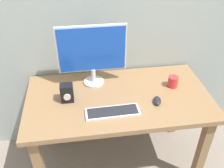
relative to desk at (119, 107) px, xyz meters
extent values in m
plane|color=gray|center=(0.00, 0.00, -0.65)|extent=(6.00, 6.00, 0.00)
cube|color=#936D47|center=(0.00, 0.00, 0.09)|extent=(1.41, 0.75, 0.04)
cube|color=#936D47|center=(0.63, -0.30, -0.29)|extent=(0.07, 0.07, 0.72)
cube|color=#936D47|center=(-0.63, 0.30, -0.29)|extent=(0.07, 0.07, 0.72)
cube|color=#936D47|center=(0.63, 0.30, -0.29)|extent=(0.07, 0.07, 0.72)
cylinder|color=silver|center=(-0.17, 0.21, 0.12)|extent=(0.17, 0.17, 0.02)
cylinder|color=silver|center=(-0.17, 0.21, 0.18)|extent=(0.04, 0.04, 0.11)
cube|color=silver|center=(-0.17, 0.22, 0.41)|extent=(0.53, 0.02, 0.38)
cube|color=blue|center=(-0.17, 0.21, 0.41)|extent=(0.51, 0.01, 0.35)
cube|color=silver|center=(-0.07, -0.18, 0.12)|extent=(0.39, 0.13, 0.01)
cube|color=#232328|center=(-0.07, -0.18, 0.13)|extent=(0.36, 0.11, 0.00)
ellipsoid|color=#232328|center=(0.27, -0.12, 0.13)|extent=(0.08, 0.11, 0.03)
cube|color=black|center=(-0.39, 0.01, 0.18)|extent=(0.09, 0.07, 0.14)
cylinder|color=silver|center=(-0.39, -0.04, 0.17)|extent=(0.05, 0.01, 0.05)
cylinder|color=red|center=(0.45, 0.07, 0.16)|extent=(0.08, 0.08, 0.09)
camera|label=1|loc=(-0.27, -1.50, 1.31)|focal=40.42mm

